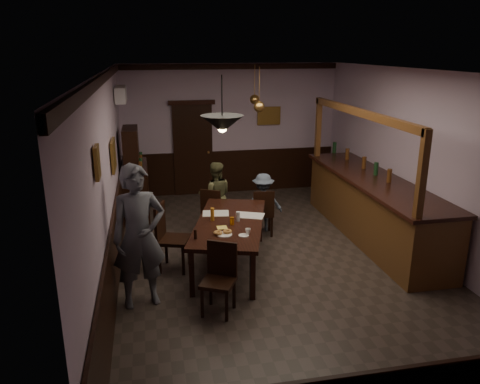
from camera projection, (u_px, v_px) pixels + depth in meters
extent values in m
cube|color=#2D2621|center=(275.00, 262.00, 7.59)|extent=(5.00, 8.00, 0.01)
cube|color=white|center=(280.00, 71.00, 6.70)|extent=(5.00, 8.00, 0.01)
cube|color=#C3AAC5|center=(231.00, 129.00, 10.89)|extent=(5.00, 0.01, 3.00)
cube|color=#C3AAC5|center=(426.00, 310.00, 3.39)|extent=(5.00, 0.01, 3.00)
cube|color=#C3AAC5|center=(108.00, 181.00, 6.67)|extent=(0.01, 8.00, 3.00)
cube|color=#C3AAC5|center=(425.00, 165.00, 7.61)|extent=(0.01, 8.00, 3.00)
cube|color=black|center=(230.00, 223.00, 7.25)|extent=(1.58, 2.39, 0.06)
cube|color=black|center=(192.00, 274.00, 6.43)|extent=(0.07, 0.07, 0.69)
cube|color=black|center=(252.00, 276.00, 6.36)|extent=(0.07, 0.07, 0.69)
cube|color=black|center=(213.00, 221.00, 8.37)|extent=(0.07, 0.07, 0.69)
cube|color=black|center=(260.00, 223.00, 8.30)|extent=(0.07, 0.07, 0.69)
cube|color=black|center=(214.00, 212.00, 8.67)|extent=(0.52, 0.52, 0.05)
cube|color=black|center=(210.00, 202.00, 8.44)|extent=(0.35, 0.21, 0.45)
cube|color=black|center=(225.00, 221.00, 8.83)|extent=(0.04, 0.04, 0.39)
cube|color=black|center=(209.00, 219.00, 8.91)|extent=(0.04, 0.04, 0.39)
cube|color=black|center=(219.00, 226.00, 8.55)|extent=(0.04, 0.04, 0.39)
cube|color=black|center=(203.00, 225.00, 8.63)|extent=(0.04, 0.04, 0.39)
cube|color=black|center=(262.00, 213.00, 8.59)|extent=(0.42, 0.42, 0.05)
cube|color=black|center=(264.00, 204.00, 8.35)|extent=(0.38, 0.08, 0.45)
cube|color=black|center=(269.00, 221.00, 8.81)|extent=(0.04, 0.04, 0.39)
cube|color=black|center=(253.00, 222.00, 8.79)|extent=(0.04, 0.04, 0.39)
cube|color=black|center=(272.00, 227.00, 8.52)|extent=(0.04, 0.04, 0.39)
cube|color=black|center=(255.00, 228.00, 8.49)|extent=(0.04, 0.04, 0.39)
cube|color=black|center=(218.00, 283.00, 6.00)|extent=(0.54, 0.54, 0.05)
cube|color=black|center=(222.00, 258.00, 6.10)|extent=(0.38, 0.22, 0.48)
cube|color=black|center=(202.00, 303.00, 5.96)|extent=(0.04, 0.04, 0.41)
cube|color=black|center=(226.00, 306.00, 5.88)|extent=(0.04, 0.04, 0.41)
cube|color=black|center=(211.00, 291.00, 6.26)|extent=(0.04, 0.04, 0.41)
cube|color=black|center=(234.00, 294.00, 6.18)|extent=(0.04, 0.04, 0.41)
cube|color=black|center=(174.00, 240.00, 7.20)|extent=(0.58, 0.58, 0.05)
cube|color=black|center=(160.00, 221.00, 7.14)|extent=(0.19, 0.45, 0.54)
cube|color=black|center=(183.00, 261.00, 7.08)|extent=(0.04, 0.04, 0.47)
cube|color=black|center=(189.00, 251.00, 7.43)|extent=(0.04, 0.04, 0.47)
cube|color=black|center=(160.00, 259.00, 7.13)|extent=(0.04, 0.04, 0.47)
cube|color=black|center=(166.00, 249.00, 7.48)|extent=(0.04, 0.04, 0.47)
imported|color=#50535C|center=(139.00, 237.00, 6.08)|extent=(0.79, 0.61, 1.93)
imported|color=brown|center=(215.00, 196.00, 8.79)|extent=(0.67, 0.54, 1.31)
imported|color=#4E5C70|center=(263.00, 202.00, 8.74)|extent=(0.77, 0.51, 1.11)
cube|color=silver|center=(216.00, 213.00, 7.57)|extent=(0.46, 0.36, 0.01)
cube|color=silver|center=(251.00, 216.00, 7.47)|extent=(0.50, 0.44, 0.01)
cube|color=#E8CF55|center=(222.00, 227.00, 6.98)|extent=(0.19, 0.19, 0.00)
cylinder|color=white|center=(244.00, 235.00, 6.67)|extent=(0.15, 0.15, 0.01)
imported|color=white|center=(248.00, 231.00, 6.71)|extent=(0.10, 0.10, 0.07)
cylinder|color=white|center=(225.00, 235.00, 6.70)|extent=(0.22, 0.22, 0.01)
torus|color=#C68C47|center=(218.00, 233.00, 6.70)|extent=(0.13, 0.13, 0.04)
torus|color=#C68C47|center=(227.00, 231.00, 6.75)|extent=(0.13, 0.13, 0.04)
cylinder|color=orange|center=(232.00, 221.00, 7.08)|extent=(0.07, 0.07, 0.12)
cylinder|color=#BF721E|center=(212.00, 214.00, 7.25)|extent=(0.06, 0.06, 0.20)
cylinder|color=silver|center=(238.00, 216.00, 7.23)|extent=(0.06, 0.06, 0.15)
cylinder|color=black|center=(195.00, 234.00, 6.55)|extent=(0.04, 0.04, 0.14)
cube|color=black|center=(137.00, 192.00, 9.57)|extent=(0.49, 1.38, 0.98)
cube|color=black|center=(135.00, 167.00, 9.41)|extent=(0.47, 1.33, 0.08)
cube|color=black|center=(131.00, 147.00, 9.29)|extent=(0.29, 0.88, 0.79)
cube|color=#502E15|center=(373.00, 209.00, 8.44)|extent=(0.87, 4.07, 1.07)
cube|color=black|center=(374.00, 180.00, 8.27)|extent=(0.97, 4.17, 0.06)
cube|color=#502E15|center=(360.00, 113.00, 7.85)|extent=(0.10, 3.98, 0.12)
cube|color=#502E15|center=(420.00, 176.00, 6.20)|extent=(0.10, 0.10, 1.26)
cube|color=#502E15|center=(318.00, 128.00, 9.84)|extent=(0.10, 0.10, 1.26)
cube|color=black|center=(193.00, 150.00, 10.81)|extent=(0.90, 0.06, 2.10)
cube|color=white|center=(121.00, 94.00, 9.13)|extent=(0.20, 0.85, 0.30)
cube|color=olive|center=(97.00, 162.00, 4.99)|extent=(0.04, 0.28, 0.36)
cube|color=olive|center=(113.00, 155.00, 7.37)|extent=(0.04, 0.62, 0.48)
cube|color=olive|center=(269.00, 116.00, 10.93)|extent=(0.55, 0.04, 0.42)
cylinder|color=black|center=(222.00, 100.00, 5.91)|extent=(0.02, 0.02, 0.62)
cone|color=black|center=(222.00, 124.00, 6.00)|extent=(0.56, 0.56, 0.22)
sphere|color=#FFD88C|center=(222.00, 128.00, 6.01)|extent=(0.12, 0.12, 0.12)
cylinder|color=#BF8C3F|center=(259.00, 87.00, 8.36)|extent=(0.02, 0.02, 0.70)
cone|color=#BF8C3F|center=(259.00, 107.00, 8.47)|extent=(0.20, 0.20, 0.22)
sphere|color=#FFD88C|center=(259.00, 109.00, 8.48)|extent=(0.12, 0.12, 0.12)
cylinder|color=#BF8C3F|center=(255.00, 82.00, 9.55)|extent=(0.02, 0.02, 0.70)
cone|color=#BF8C3F|center=(255.00, 99.00, 9.65)|extent=(0.20, 0.20, 0.22)
sphere|color=#FFD88C|center=(255.00, 102.00, 9.66)|extent=(0.12, 0.12, 0.12)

